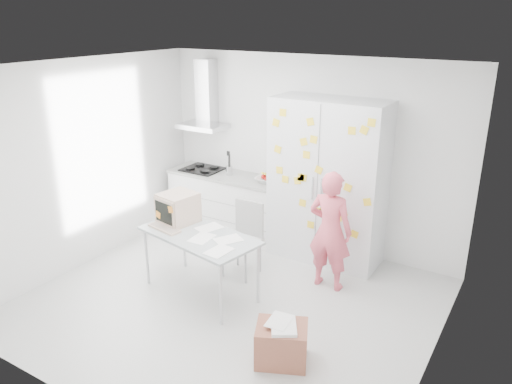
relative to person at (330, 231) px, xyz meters
The scene contains 10 objects.
floor 1.47m from the person, 130.13° to the right, with size 4.50×4.00×0.02m, color silver.
walls 1.04m from the person, 163.26° to the right, with size 4.52×4.01×2.70m.
ceiling 2.32m from the person, 130.13° to the right, with size 4.50×4.00×0.02m, color white.
counter_run 2.16m from the person, 159.92° to the left, with size 1.84×0.63×1.28m.
range_hood 2.88m from the person, 160.52° to the left, with size 0.70×0.48×1.01m.
tall_cabinet 0.87m from the person, 117.08° to the left, with size 1.50×0.68×2.20m.
person is the anchor object (origin of this frame).
desk 1.75m from the person, 150.67° to the right, with size 1.55×0.98×1.15m.
chair 1.12m from the person, 167.86° to the right, with size 0.43×0.43×0.95m.
cardboard_box 1.66m from the person, 82.72° to the right, with size 0.61×0.56×0.43m.
Camera 1 is at (2.91, -4.17, 3.21)m, focal length 35.00 mm.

